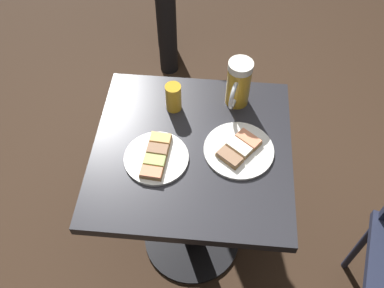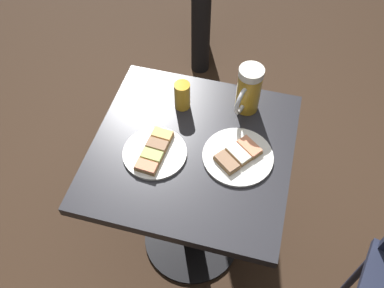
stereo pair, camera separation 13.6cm
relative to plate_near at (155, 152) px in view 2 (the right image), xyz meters
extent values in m
plane|color=#382619|center=(0.06, -0.11, -0.73)|extent=(6.00, 6.00, 0.00)
cylinder|color=black|center=(0.06, -0.11, -0.72)|extent=(0.44, 0.44, 0.01)
cylinder|color=black|center=(0.06, -0.11, -0.37)|extent=(0.09, 0.09, 0.69)
cube|color=#232328|center=(0.06, -0.11, -0.03)|extent=(0.65, 0.66, 0.04)
cylinder|color=white|center=(0.00, 0.00, 0.00)|extent=(0.21, 0.21, 0.01)
cube|color=#9E7547|center=(-0.07, 0.01, 0.01)|extent=(0.05, 0.07, 0.01)
cube|color=#EA8E66|center=(-0.07, 0.01, 0.02)|extent=(0.04, 0.07, 0.01)
cube|color=#9E7547|center=(-0.02, 0.00, 0.01)|extent=(0.05, 0.07, 0.01)
cube|color=#ADC66B|center=(-0.02, 0.00, 0.02)|extent=(0.04, 0.07, 0.01)
cube|color=#9E7547|center=(0.02, 0.00, 0.01)|extent=(0.05, 0.07, 0.01)
cube|color=#997051|center=(0.02, 0.00, 0.02)|extent=(0.04, 0.07, 0.01)
cube|color=#9E7547|center=(0.07, -0.01, 0.01)|extent=(0.05, 0.07, 0.01)
cube|color=#E5B266|center=(0.07, -0.01, 0.02)|extent=(0.04, 0.07, 0.01)
cylinder|color=white|center=(0.05, -0.26, 0.00)|extent=(0.23, 0.23, 0.01)
cube|color=#9E7547|center=(0.09, -0.29, 0.01)|extent=(0.09, 0.09, 0.01)
cube|color=#EA8E66|center=(0.09, -0.29, 0.02)|extent=(0.08, 0.09, 0.01)
cube|color=#9E7547|center=(0.05, -0.26, 0.01)|extent=(0.09, 0.09, 0.01)
cube|color=white|center=(0.05, -0.26, 0.02)|extent=(0.08, 0.09, 0.01)
cube|color=#9E7547|center=(0.01, -0.24, 0.01)|extent=(0.09, 0.09, 0.01)
cube|color=#997051|center=(0.01, -0.24, 0.02)|extent=(0.08, 0.09, 0.01)
cylinder|color=gold|center=(0.28, -0.25, 0.07)|extent=(0.08, 0.08, 0.15)
cylinder|color=white|center=(0.28, -0.25, 0.16)|extent=(0.08, 0.08, 0.03)
torus|color=silver|center=(0.23, -0.24, 0.08)|extent=(0.10, 0.04, 0.10)
cylinder|color=gold|center=(0.23, -0.03, 0.04)|extent=(0.06, 0.06, 0.11)
cylinder|color=#1E2338|center=(-0.02, -0.81, -0.52)|extent=(0.03, 0.03, 0.43)
cylinder|color=black|center=(1.18, 0.13, -0.30)|extent=(0.11, 0.11, 0.86)
camera|label=1|loc=(-0.75, -0.18, 1.10)|focal=38.98mm
camera|label=2|loc=(-0.73, -0.32, 1.10)|focal=38.98mm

